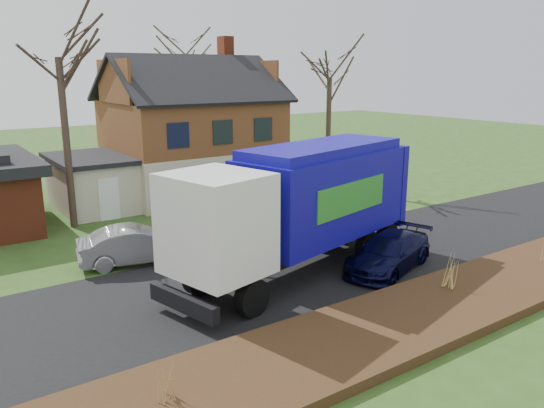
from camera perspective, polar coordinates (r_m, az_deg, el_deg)
ground at (r=20.29m, az=4.32°, el=-6.63°), size 120.00×120.00×0.00m
road at (r=20.29m, az=4.32°, el=-6.61°), size 80.00×7.00×0.02m
mulch_verge at (r=16.79m, az=15.96°, el=-11.20°), size 80.00×3.50×0.30m
main_house at (r=31.80m, az=-9.41°, el=8.23°), size 12.95×8.95×9.26m
garbage_truck at (r=18.99m, az=3.38°, el=0.31°), size 11.10×5.33×4.60m
silver_sedan at (r=20.97m, az=-14.30°, el=-4.26°), size 4.59×2.33×1.44m
navy_wagon at (r=20.14m, az=12.46°, el=-5.11°), size 4.89×3.16×1.32m
tree_front_west at (r=25.95m, az=-22.23°, el=16.95°), size 3.64×3.64×10.82m
tree_front_east at (r=33.11m, az=6.27°, el=15.33°), size 3.52×3.52×9.77m
tree_back at (r=41.98m, az=-9.22°, el=17.15°), size 3.62×3.62×11.45m
grass_clump_west at (r=12.14m, az=-11.09°, el=-18.35°), size 0.31×0.25×0.81m
grass_clump_mid at (r=18.24m, az=18.79°, el=-7.03°), size 0.38×0.31×1.06m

